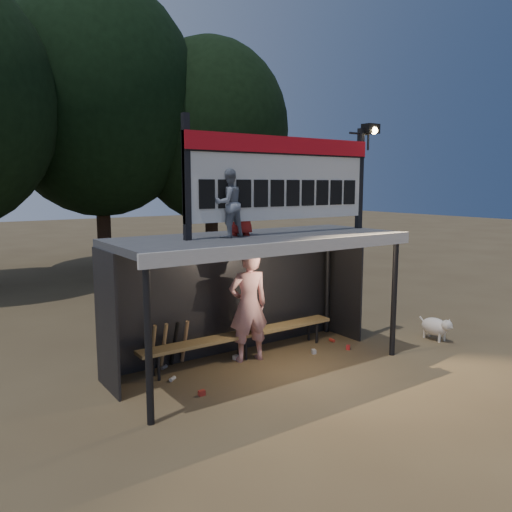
{
  "coord_description": "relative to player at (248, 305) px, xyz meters",
  "views": [
    {
      "loc": [
        -4.8,
        -6.86,
        3.17
      ],
      "look_at": [
        0.2,
        0.4,
        1.9
      ],
      "focal_mm": 35.0,
      "sensor_mm": 36.0,
      "label": 1
    }
  ],
  "objects": [
    {
      "name": "ground",
      "position": [
        -0.03,
        -0.39,
        -1.02
      ],
      "size": [
        80.0,
        80.0,
        0.0
      ],
      "primitive_type": "plane",
      "color": "brown",
      "rests_on": "ground"
    },
    {
      "name": "player",
      "position": [
        0.0,
        0.0,
        0.0
      ],
      "size": [
        0.82,
        0.61,
        2.04
      ],
      "primitive_type": "imported",
      "rotation": [
        0.0,
        0.0,
        2.96
      ],
      "color": "white",
      "rests_on": "ground"
    },
    {
      "name": "child_a",
      "position": [
        -0.66,
        -0.42,
        1.85
      ],
      "size": [
        0.57,
        0.47,
        1.09
      ],
      "primitive_type": "imported",
      "rotation": [
        0.0,
        0.0,
        3.25
      ],
      "color": "gray",
      "rests_on": "dugout_shelter"
    },
    {
      "name": "child_b",
      "position": [
        -0.33,
        -0.26,
        1.81
      ],
      "size": [
        0.53,
        0.37,
        1.02
      ],
      "primitive_type": "imported",
      "rotation": [
        0.0,
        0.0,
        3.04
      ],
      "color": "maroon",
      "rests_on": "dugout_shelter"
    },
    {
      "name": "dugout_shelter",
      "position": [
        -0.03,
        -0.15,
        0.83
      ],
      "size": [
        5.1,
        2.08,
        2.32
      ],
      "color": "#3F3F41",
      "rests_on": "ground"
    },
    {
      "name": "scoreboard_assembly",
      "position": [
        0.53,
        -0.4,
        2.31
      ],
      "size": [
        4.1,
        0.27,
        1.99
      ],
      "color": "black",
      "rests_on": "dugout_shelter"
    },
    {
      "name": "bench",
      "position": [
        -0.03,
        0.16,
        -0.58
      ],
      "size": [
        4.0,
        0.35,
        0.48
      ],
      "color": "olive",
      "rests_on": "ground"
    },
    {
      "name": "tree_mid",
      "position": [
        0.97,
        11.11,
        5.15
      ],
      "size": [
        7.22,
        7.22,
        10.36
      ],
      "color": "#301F15",
      "rests_on": "ground"
    },
    {
      "name": "tree_right",
      "position": [
        4.97,
        10.11,
        4.17
      ],
      "size": [
        6.08,
        6.08,
        8.72
      ],
      "color": "black",
      "rests_on": "ground"
    },
    {
      "name": "dog",
      "position": [
        3.83,
        -1.19,
        -0.74
      ],
      "size": [
        0.36,
        0.81,
        0.49
      ],
      "color": "white",
      "rests_on": "ground"
    },
    {
      "name": "bats",
      "position": [
        -1.36,
        0.43,
        -0.59
      ],
      "size": [
        0.69,
        0.35,
        0.84
      ],
      "color": "olive",
      "rests_on": "ground"
    },
    {
      "name": "litter",
      "position": [
        0.08,
        -0.22,
        -0.98
      ],
      "size": [
        3.64,
        1.42,
        0.08
      ],
      "color": "red",
      "rests_on": "ground"
    }
  ]
}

